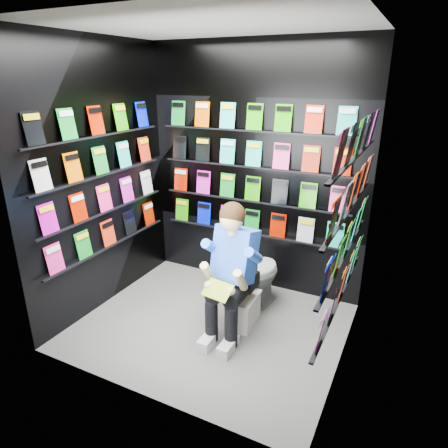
% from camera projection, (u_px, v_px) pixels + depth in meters
% --- Properties ---
extents(floor, '(2.40, 2.40, 0.00)m').
position_uv_depth(floor, '(211.00, 326.00, 3.81)').
color(floor, '#5C5C5A').
rests_on(floor, ground).
extents(ceiling, '(2.40, 2.40, 0.00)m').
position_uv_depth(ceiling, '(207.00, 24.00, 2.91)').
color(ceiling, white).
rests_on(ceiling, floor).
extents(wall_back, '(2.40, 0.04, 2.60)m').
position_uv_depth(wall_back, '(254.00, 171.00, 4.20)').
color(wall_back, black).
rests_on(wall_back, floor).
extents(wall_front, '(2.40, 0.04, 2.60)m').
position_uv_depth(wall_front, '(134.00, 235.00, 2.52)').
color(wall_front, black).
rests_on(wall_front, floor).
extents(wall_left, '(0.04, 2.00, 2.60)m').
position_uv_depth(wall_left, '(100.00, 180.00, 3.86)').
color(wall_left, black).
rests_on(wall_left, floor).
extents(wall_right, '(0.04, 2.00, 2.60)m').
position_uv_depth(wall_right, '(356.00, 216.00, 2.86)').
color(wall_right, black).
rests_on(wall_right, floor).
extents(comics_back, '(2.10, 0.06, 1.37)m').
position_uv_depth(comics_back, '(253.00, 171.00, 4.17)').
color(comics_back, '#F52484').
rests_on(comics_back, wall_back).
extents(comics_left, '(0.06, 1.70, 1.37)m').
position_uv_depth(comics_left, '(102.00, 179.00, 3.85)').
color(comics_left, '#F52484').
rests_on(comics_left, wall_left).
extents(comics_right, '(0.06, 1.70, 1.37)m').
position_uv_depth(comics_right, '(352.00, 215.00, 2.87)').
color(comics_right, '#F52484').
rests_on(comics_right, wall_right).
extents(toilet, '(0.54, 0.81, 0.73)m').
position_uv_depth(toilet, '(251.00, 276.00, 3.98)').
color(toilet, white).
rests_on(toilet, floor).
extents(longbox, '(0.22, 0.37, 0.27)m').
position_uv_depth(longbox, '(244.00, 311.00, 3.80)').
color(longbox, white).
rests_on(longbox, floor).
extents(longbox_lid, '(0.23, 0.39, 0.03)m').
position_uv_depth(longbox_lid, '(245.00, 298.00, 3.75)').
color(longbox_lid, white).
rests_on(longbox_lid, longbox).
extents(reader, '(0.61, 0.80, 1.34)m').
position_uv_depth(reader, '(236.00, 255.00, 3.53)').
color(reader, blue).
rests_on(reader, toilet).
extents(held_comic, '(0.27, 0.18, 0.10)m').
position_uv_depth(held_comic, '(218.00, 290.00, 3.30)').
color(held_comic, green).
rests_on(held_comic, reader).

